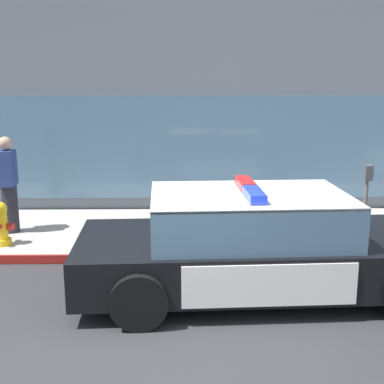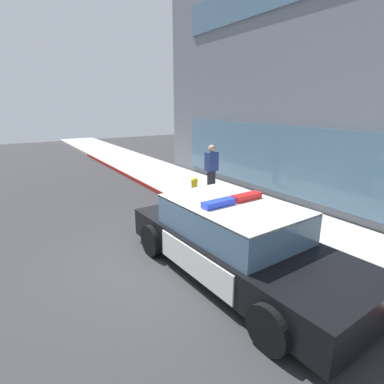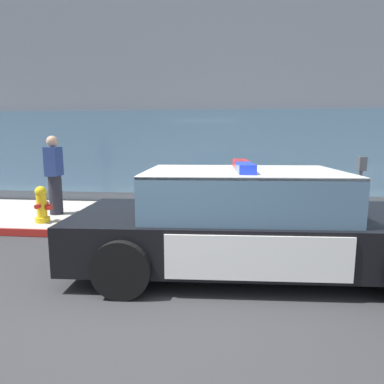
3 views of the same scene
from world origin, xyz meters
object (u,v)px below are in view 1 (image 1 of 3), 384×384
object	(u,v)px
police_cruiser	(258,244)
pedestrian_on_sidewalk	(8,185)
fire_hydrant	(2,224)
parking_meter	(366,190)

from	to	relation	value
police_cruiser	pedestrian_on_sidewalk	xyz separation A→B (m)	(-4.08, 2.37, 0.33)
police_cruiser	pedestrian_on_sidewalk	world-z (taller)	pedestrian_on_sidewalk
pedestrian_on_sidewalk	fire_hydrant	bearing A→B (deg)	-86.36
fire_hydrant	pedestrian_on_sidewalk	world-z (taller)	pedestrian_on_sidewalk
fire_hydrant	pedestrian_on_sidewalk	distance (m)	0.90
parking_meter	police_cruiser	bearing A→B (deg)	-142.17
police_cruiser	pedestrian_on_sidewalk	distance (m)	4.73
fire_hydrant	pedestrian_on_sidewalk	xyz separation A→B (m)	(-0.10, 0.74, 0.51)
parking_meter	pedestrian_on_sidewalk	bearing A→B (deg)	171.96
fire_hydrant	police_cruiser	bearing A→B (deg)	-22.30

